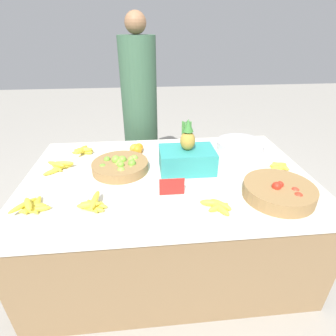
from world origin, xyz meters
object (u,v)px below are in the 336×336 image
metal_bowl (240,145)px  price_sign (172,187)px  produce_crate (187,157)px  lime_bowl (120,166)px  vendor_person (140,118)px  tomato_basket (279,191)px

metal_bowl → price_sign: (-0.59, -0.56, 0.02)m
price_sign → produce_crate: size_ratio=0.40×
lime_bowl → vendor_person: (0.14, 0.84, 0.05)m
lime_bowl → price_sign: bearing=-45.5°
lime_bowl → tomato_basket: bearing=-24.2°
lime_bowl → price_sign: price_sign is taller
lime_bowl → metal_bowl: 0.92m
tomato_basket → produce_crate: size_ratio=1.09×
vendor_person → lime_bowl: bearing=-99.2°
lime_bowl → produce_crate: bearing=-3.9°
tomato_basket → produce_crate: (-0.45, 0.36, 0.05)m
tomato_basket → price_sign: tomato_basket is taller
tomato_basket → price_sign: (-0.57, 0.09, 0.01)m
metal_bowl → vendor_person: (-0.75, 0.58, 0.06)m
metal_bowl → price_sign: 0.81m
metal_bowl → price_sign: price_sign is taller
lime_bowl → tomato_basket: tomato_basket is taller
price_sign → vendor_person: vendor_person is taller
price_sign → produce_crate: (0.13, 0.28, 0.04)m
produce_crate → vendor_person: (-0.29, 0.87, -0.00)m
lime_bowl → produce_crate: produce_crate is taller
price_sign → produce_crate: bearing=66.0°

